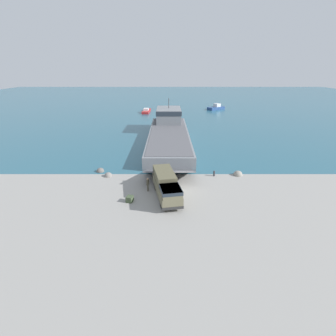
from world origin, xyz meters
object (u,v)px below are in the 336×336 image
Objects in this scene: moored_boat_b at (146,111)px; cargo_crate at (130,199)px; landing_craft at (169,130)px; mooring_bollard at (214,173)px; military_truck at (166,185)px; moored_boat_a at (216,108)px; soldier_on_ramp at (148,184)px.

cargo_crate is (3.04, -65.17, -0.13)m from moored_boat_b.
cargo_crate is at bearing -99.20° from landing_craft.
landing_craft is 36.89m from moored_boat_b.
landing_craft is at bearing 107.20° from mooring_bollard.
military_truck reaches higher than mooring_bollard.
landing_craft is at bearing 168.57° from military_truck.
moored_boat_a is at bearing 154.82° from military_truck.
soldier_on_ramp is (-2.39, 1.44, -0.45)m from military_truck.
cargo_crate is at bearing 127.02° from moored_boat_a.
moored_boat_a is (20.58, 68.67, -0.33)m from soldier_on_ramp.
landing_craft reaches higher than cargo_crate.
moored_boat_a is at bearing -95.37° from soldier_on_ramp.
moored_boat_b is at bearing 102.19° from landing_craft.
cargo_crate is at bearing -85.21° from moored_boat_b.
mooring_bollard is at bearing 134.52° from moored_boat_a.
mooring_bollard is (14.36, -57.33, -0.03)m from moored_boat_b.
mooring_bollard reaches higher than cargo_crate.
moored_boat_b is (-25.57, -6.35, -0.24)m from moored_boat_a.
landing_craft is 5.46× the size of moored_boat_a.
mooring_bollard is (6.59, -21.29, -1.47)m from landing_craft.
soldier_on_ramp is at bearing -131.79° from military_truck.
moored_boat_a is 0.79× the size of moored_boat_b.
moored_boat_a reaches higher than mooring_bollard.
cargo_crate is (-1.96, -2.86, -0.70)m from soldier_on_ramp.
moored_boat_a is 64.67m from mooring_bollard.
landing_craft is 4.55× the size of military_truck.
moored_boat_a reaches higher than moored_boat_b.
moored_boat_b reaches higher than cargo_crate.
soldier_on_ramp is at bearing -151.97° from mooring_bollard.
moored_boat_a reaches higher than cargo_crate.
mooring_bollard is 0.98× the size of cargo_crate.
soldier_on_ramp is 3.54m from cargo_crate.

